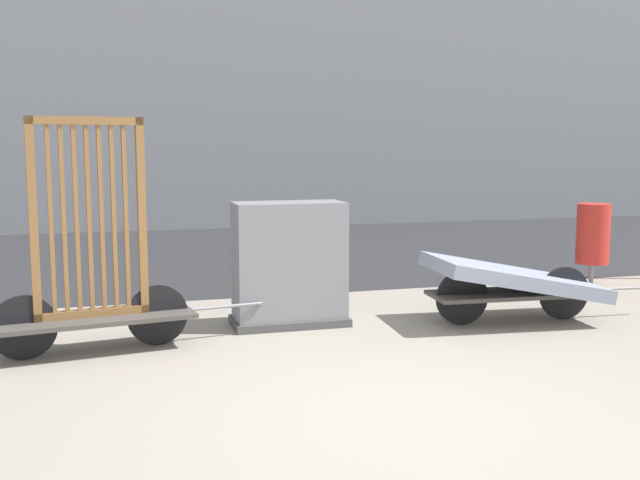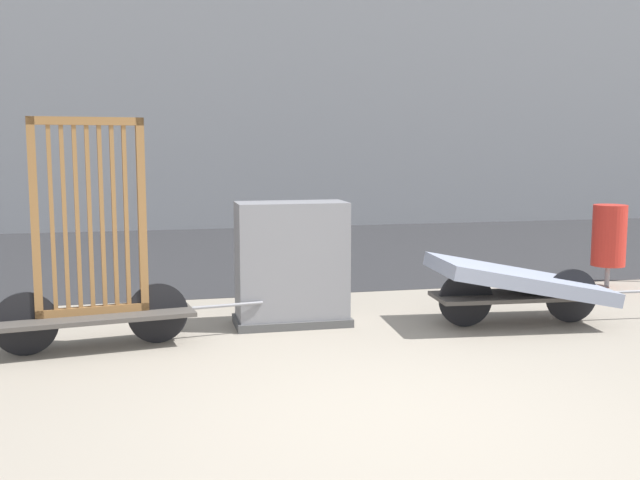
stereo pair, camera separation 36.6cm
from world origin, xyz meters
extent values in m
plane|color=gray|center=(0.00, 0.00, 0.00)|extent=(60.00, 60.00, 0.00)
cube|color=#2D2D30|center=(0.00, 7.90, 0.00)|extent=(56.00, 7.45, 0.01)
cube|color=gray|center=(0.00, 13.63, 4.66)|extent=(48.00, 4.00, 9.32)
cube|color=#4C4742|center=(-2.07, 2.22, 0.30)|extent=(1.81, 0.83, 0.04)
cylinder|color=black|center=(-1.51, 2.31, 0.28)|extent=(0.55, 0.12, 0.55)
cylinder|color=black|center=(-2.63, 2.13, 0.28)|extent=(0.55, 0.12, 0.55)
cylinder|color=gray|center=(-0.86, 2.41, 0.30)|extent=(0.70, 0.14, 0.03)
cube|color=olive|center=(-2.07, 2.22, 0.35)|extent=(0.97, 0.22, 0.07)
cube|color=olive|center=(-2.07, 2.22, 2.02)|extent=(0.97, 0.22, 0.07)
cube|color=olive|center=(-2.52, 2.15, 1.18)|extent=(0.08, 0.08, 1.73)
cube|color=olive|center=(-1.62, 2.29, 1.18)|extent=(0.08, 0.08, 1.73)
cube|color=olive|center=(-2.38, 2.17, 1.18)|extent=(0.04, 0.05, 1.66)
cube|color=olive|center=(-2.28, 2.19, 1.18)|extent=(0.04, 0.05, 1.66)
cube|color=olive|center=(-2.17, 2.20, 1.18)|extent=(0.04, 0.05, 1.66)
cube|color=olive|center=(-2.07, 2.22, 1.18)|extent=(0.04, 0.05, 1.66)
cube|color=olive|center=(-1.97, 2.24, 1.18)|extent=(0.04, 0.05, 1.66)
cube|color=olive|center=(-1.86, 2.25, 1.18)|extent=(0.04, 0.05, 1.66)
cube|color=olive|center=(-1.76, 2.27, 1.18)|extent=(0.04, 0.05, 1.66)
cube|color=#4C4742|center=(2.07, 2.22, 0.30)|extent=(1.78, 0.68, 0.04)
cylinder|color=black|center=(2.64, 2.18, 0.28)|extent=(0.56, 0.07, 0.55)
cylinder|color=black|center=(1.50, 2.26, 0.28)|extent=(0.56, 0.07, 0.55)
cylinder|color=gray|center=(3.29, 2.14, 0.30)|extent=(0.70, 0.07, 0.03)
cube|color=#8C93A8|center=(2.07, 2.22, 0.47)|extent=(1.80, 1.09, 0.46)
cube|color=#4C4C4C|center=(-0.18, 2.73, 0.04)|extent=(1.16, 0.57, 0.08)
cube|color=gray|center=(-0.18, 2.73, 0.62)|extent=(1.10, 0.51, 1.25)
cylinder|color=gray|center=(4.15, 3.83, 0.14)|extent=(0.06, 0.06, 0.27)
cylinder|color=red|center=(4.15, 3.83, 0.66)|extent=(0.42, 0.42, 0.78)
camera|label=1|loc=(-1.90, -4.49, 1.81)|focal=42.00mm
camera|label=2|loc=(-1.54, -4.58, 1.81)|focal=42.00mm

